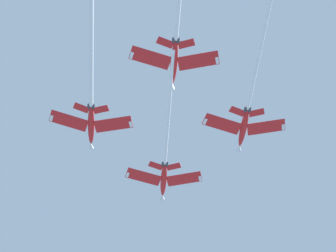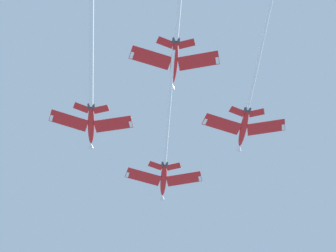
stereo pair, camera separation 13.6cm
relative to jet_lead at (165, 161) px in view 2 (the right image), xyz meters
name	(u,v)px [view 2 (the right image)]	position (x,y,z in m)	size (l,w,h in m)	color
jet_lead	(165,161)	(0.00, 0.00, 0.00)	(26.23, 42.75, 13.84)	red
jet_left_wing	(91,96)	(8.10, 25.05, -6.11)	(26.03, 40.06, 12.85)	red
jet_right_wing	(248,106)	(-24.47, 9.04, -5.29)	(27.73, 44.15, 14.90)	red
jet_slot	(177,28)	(-16.45, 33.98, -10.09)	(26.53, 42.95, 14.67)	red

